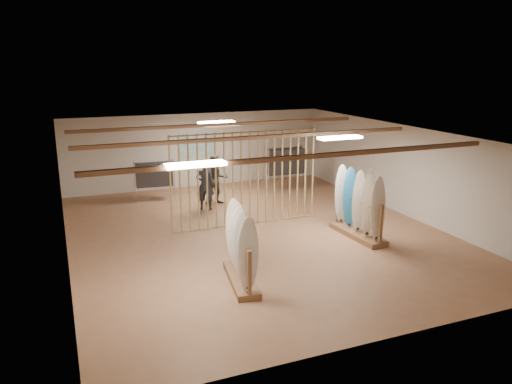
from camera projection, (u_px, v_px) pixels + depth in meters
name	position (u px, v px, depth m)	size (l,w,h in m)	color
floor	(256.00, 233.00, 14.09)	(12.00, 12.00, 0.00)	#9E6C4C
ceiling	(256.00, 134.00, 13.37)	(12.00, 12.00, 0.00)	gray
wall_back	(197.00, 150.00, 19.11)	(12.00, 12.00, 0.00)	beige
wall_front	(390.00, 265.00, 8.35)	(12.00, 12.00, 0.00)	beige
wall_left	(62.00, 204.00, 11.91)	(12.00, 12.00, 0.00)	beige
wall_right	(404.00, 171.00, 15.54)	(12.00, 12.00, 0.00)	beige
ceiling_slats	(256.00, 137.00, 13.39)	(9.50, 6.12, 0.10)	brown
light_panels	(256.00, 137.00, 13.39)	(1.20, 0.35, 0.06)	white
bamboo_partition	(246.00, 179.00, 14.45)	(4.45, 0.05, 2.78)	#A88A51
poster	(197.00, 145.00, 19.04)	(1.40, 0.03, 0.90)	teal
rack_left	(241.00, 256.00, 10.80)	(0.79, 1.94, 1.80)	brown
rack_right	(358.00, 213.00, 13.65)	(0.62, 2.07, 1.95)	brown
clothing_rack_a	(154.00, 175.00, 17.11)	(1.32, 0.43, 1.42)	silver
clothing_rack_b	(285.00, 161.00, 18.59)	(1.55, 0.40, 1.66)	silver
shopper_a	(205.00, 182.00, 16.10)	(0.68, 0.46, 1.85)	#24252B
shopper_b	(216.00, 176.00, 16.71)	(0.94, 0.73, 1.94)	#3A342D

